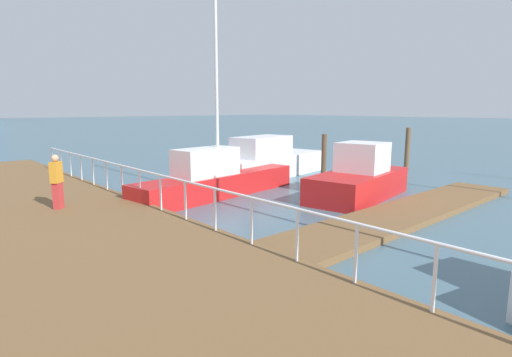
# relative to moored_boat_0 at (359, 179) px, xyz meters

# --- Properties ---
(ground_plane) EXTENTS (300.00, 300.00, 0.00)m
(ground_plane) POSITION_rel_moored_boat_0_xyz_m (-4.22, 7.72, -0.73)
(ground_plane) COLOR #476675
(floating_dock) EXTENTS (12.93, 2.00, 0.18)m
(floating_dock) POSITION_rel_moored_boat_0_xyz_m (-1.25, -2.57, -0.64)
(floating_dock) COLOR brown
(floating_dock) RESTS_ON ground_plane
(boardwalk_railing) EXTENTS (0.06, 29.89, 1.08)m
(boardwalk_railing) POSITION_rel_moored_boat_0_xyz_m (-7.37, -2.21, 0.49)
(boardwalk_railing) COLOR white
(boardwalk_railing) RESTS_ON boardwalk
(dock_piling_1) EXTENTS (0.24, 0.24, 2.17)m
(dock_piling_1) POSITION_rel_moored_boat_0_xyz_m (2.06, 3.38, 0.36)
(dock_piling_1) COLOR brown
(dock_piling_1) RESTS_ON ground_plane
(dock_piling_2) EXTENTS (0.27, 0.27, 2.32)m
(dock_piling_2) POSITION_rel_moored_boat_0_xyz_m (8.31, 2.49, 0.43)
(dock_piling_2) COLOR brown
(dock_piling_2) RESTS_ON ground_plane
(dock_piling_3) EXTENTS (0.30, 0.30, 1.61)m
(dock_piling_3) POSITION_rel_moored_boat_0_xyz_m (1.48, -0.17, 0.08)
(dock_piling_3) COLOR #473826
(dock_piling_3) RESTS_ON ground_plane
(moored_boat_0) EXTENTS (5.31, 2.90, 2.10)m
(moored_boat_0) POSITION_rel_moored_boat_0_xyz_m (0.00, 0.00, 0.00)
(moored_boat_0) COLOR red
(moored_boat_0) RESTS_ON ground_plane
(moored_boat_2) EXTENTS (7.53, 2.45, 8.94)m
(moored_boat_2) POSITION_rel_moored_boat_0_xyz_m (-3.98, 3.81, -0.02)
(moored_boat_2) COLOR red
(moored_boat_2) RESTS_ON ground_plane
(moored_boat_4) EXTENTS (7.32, 3.25, 2.04)m
(moored_boat_4) POSITION_rel_moored_boat_0_xyz_m (0.75, 5.75, 0.05)
(moored_boat_4) COLOR white
(moored_boat_4) RESTS_ON ground_plane
(pedestrian_2) EXTENTS (0.41, 0.41, 1.63)m
(pedestrian_2) POSITION_rel_moored_boat_0_xyz_m (-9.57, 4.07, 0.51)
(pedestrian_2) COLOR #BF3333
(pedestrian_2) RESTS_ON boardwalk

